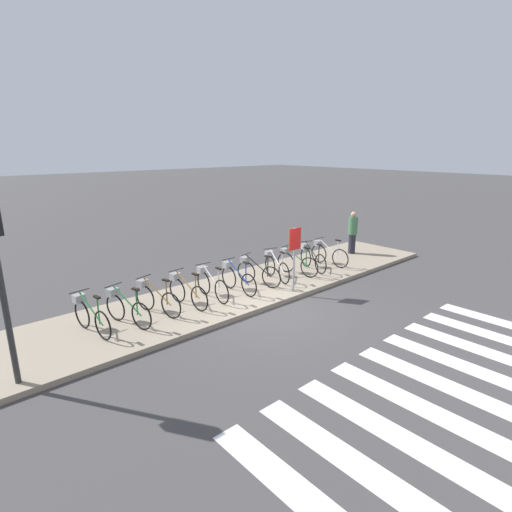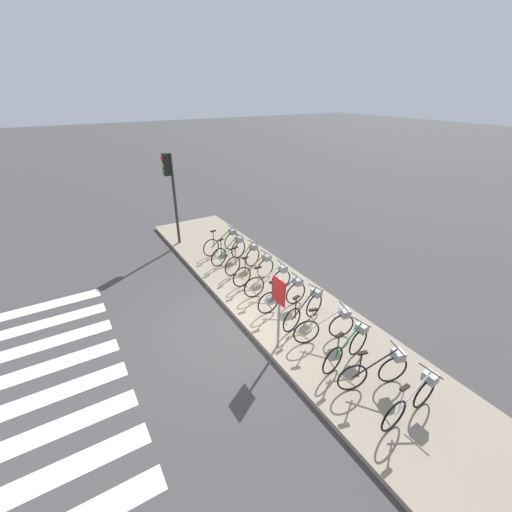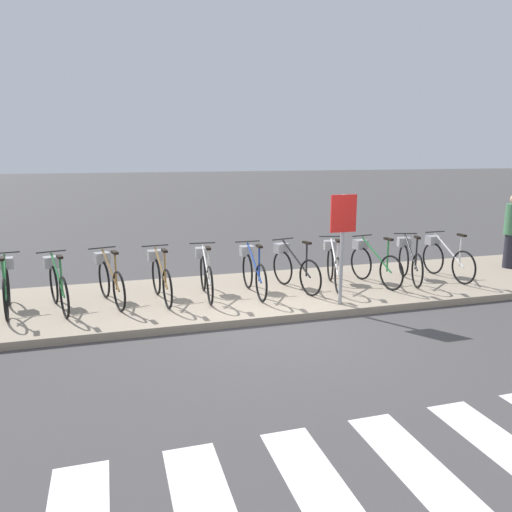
{
  "view_description": "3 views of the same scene",
  "coord_description": "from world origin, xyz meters",
  "px_view_note": "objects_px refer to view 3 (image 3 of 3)",
  "views": [
    {
      "loc": [
        -6.56,
        -6.9,
        4.04
      ],
      "look_at": [
        0.71,
        1.29,
        1.04
      ],
      "focal_mm": 28.0,
      "sensor_mm": 36.0,
      "label": 1
    },
    {
      "loc": [
        6.28,
        -3.31,
        5.52
      ],
      "look_at": [
        -1.13,
        1.12,
        1.24
      ],
      "focal_mm": 24.0,
      "sensor_mm": 36.0,
      "label": 2
    },
    {
      "loc": [
        -2.35,
        -6.89,
        2.58
      ],
      "look_at": [
        -0.08,
        0.76,
        0.92
      ],
      "focal_mm": 35.0,
      "sensor_mm": 36.0,
      "label": 3
    }
  ],
  "objects_px": {
    "parked_bicycle_7": "(333,263)",
    "parked_bicycle_10": "(445,257)",
    "parked_bicycle_3": "(160,275)",
    "sign_post": "(343,230)",
    "parked_bicycle_4": "(205,272)",
    "parked_bicycle_5": "(253,270)",
    "parked_bicycle_0": "(6,285)",
    "parked_bicycle_8": "(372,262)",
    "parked_bicycle_2": "(109,278)",
    "parked_bicycle_9": "(409,259)",
    "parked_bicycle_1": "(57,283)",
    "parked_bicycle_6": "(293,266)",
    "pedestrian": "(512,230)"
  },
  "relations": [
    {
      "from": "parked_bicycle_0",
      "to": "parked_bicycle_5",
      "type": "height_order",
      "value": "same"
    },
    {
      "from": "parked_bicycle_5",
      "to": "parked_bicycle_9",
      "type": "xyz_separation_m",
      "value": [
        3.16,
        -0.01,
        0.0
      ]
    },
    {
      "from": "parked_bicycle_4",
      "to": "parked_bicycle_10",
      "type": "height_order",
      "value": "same"
    },
    {
      "from": "parked_bicycle_0",
      "to": "parked_bicycle_5",
      "type": "relative_size",
      "value": 0.99
    },
    {
      "from": "parked_bicycle_2",
      "to": "parked_bicycle_3",
      "type": "height_order",
      "value": "same"
    },
    {
      "from": "parked_bicycle_2",
      "to": "parked_bicycle_3",
      "type": "distance_m",
      "value": 0.83
    },
    {
      "from": "parked_bicycle_5",
      "to": "parked_bicycle_8",
      "type": "distance_m",
      "value": 2.37
    },
    {
      "from": "parked_bicycle_1",
      "to": "parked_bicycle_9",
      "type": "relative_size",
      "value": 1.01
    },
    {
      "from": "parked_bicycle_2",
      "to": "pedestrian",
      "type": "height_order",
      "value": "pedestrian"
    },
    {
      "from": "parked_bicycle_3",
      "to": "pedestrian",
      "type": "bearing_deg",
      "value": 2.08
    },
    {
      "from": "parked_bicycle_6",
      "to": "parked_bicycle_8",
      "type": "bearing_deg",
      "value": -2.84
    },
    {
      "from": "parked_bicycle_7",
      "to": "parked_bicycle_10",
      "type": "height_order",
      "value": "same"
    },
    {
      "from": "parked_bicycle_1",
      "to": "sign_post",
      "type": "xyz_separation_m",
      "value": [
        4.43,
        -1.07,
        0.81
      ]
    },
    {
      "from": "parked_bicycle_7",
      "to": "parked_bicycle_8",
      "type": "relative_size",
      "value": 0.98
    },
    {
      "from": "parked_bicycle_1",
      "to": "parked_bicycle_10",
      "type": "relative_size",
      "value": 0.97
    },
    {
      "from": "parked_bicycle_0",
      "to": "parked_bicycle_8",
      "type": "height_order",
      "value": "same"
    },
    {
      "from": "parked_bicycle_10",
      "to": "parked_bicycle_5",
      "type": "bearing_deg",
      "value": 179.86
    },
    {
      "from": "parked_bicycle_7",
      "to": "parked_bicycle_3",
      "type": "bearing_deg",
      "value": -179.5
    },
    {
      "from": "parked_bicycle_7",
      "to": "sign_post",
      "type": "height_order",
      "value": "sign_post"
    },
    {
      "from": "parked_bicycle_4",
      "to": "parked_bicycle_9",
      "type": "bearing_deg",
      "value": -1.23
    },
    {
      "from": "parked_bicycle_5",
      "to": "parked_bicycle_10",
      "type": "height_order",
      "value": "same"
    },
    {
      "from": "parked_bicycle_8",
      "to": "sign_post",
      "type": "bearing_deg",
      "value": -138.09
    },
    {
      "from": "parked_bicycle_4",
      "to": "sign_post",
      "type": "xyz_separation_m",
      "value": [
        2.03,
        -1.13,
        0.81
      ]
    },
    {
      "from": "parked_bicycle_3",
      "to": "parked_bicycle_7",
      "type": "height_order",
      "value": "same"
    },
    {
      "from": "parked_bicycle_8",
      "to": "parked_bicycle_5",
      "type": "bearing_deg",
      "value": 179.9
    },
    {
      "from": "parked_bicycle_3",
      "to": "parked_bicycle_5",
      "type": "bearing_deg",
      "value": -2.15
    },
    {
      "from": "parked_bicycle_3",
      "to": "parked_bicycle_2",
      "type": "bearing_deg",
      "value": 175.75
    },
    {
      "from": "parked_bicycle_4",
      "to": "parked_bicycle_5",
      "type": "xyz_separation_m",
      "value": [
        0.83,
        -0.07,
        0.0
      ]
    },
    {
      "from": "parked_bicycle_7",
      "to": "parked_bicycle_9",
      "type": "xyz_separation_m",
      "value": [
        1.56,
        -0.1,
        0.0
      ]
    },
    {
      "from": "parked_bicycle_1",
      "to": "parked_bicycle_10",
      "type": "bearing_deg",
      "value": -0.18
    },
    {
      "from": "parked_bicycle_7",
      "to": "parked_bicycle_8",
      "type": "distance_m",
      "value": 0.78
    },
    {
      "from": "parked_bicycle_1",
      "to": "sign_post",
      "type": "height_order",
      "value": "sign_post"
    },
    {
      "from": "parked_bicycle_5",
      "to": "parked_bicycle_1",
      "type": "bearing_deg",
      "value": 179.76
    },
    {
      "from": "pedestrian",
      "to": "parked_bicycle_9",
      "type": "bearing_deg",
      "value": -172.81
    },
    {
      "from": "parked_bicycle_4",
      "to": "parked_bicycle_1",
      "type": "bearing_deg",
      "value": -178.54
    },
    {
      "from": "parked_bicycle_7",
      "to": "parked_bicycle_8",
      "type": "height_order",
      "value": "same"
    },
    {
      "from": "parked_bicycle_5",
      "to": "parked_bicycle_10",
      "type": "xyz_separation_m",
      "value": [
        3.98,
        -0.01,
        0.0
      ]
    },
    {
      "from": "parked_bicycle_2",
      "to": "parked_bicycle_7",
      "type": "xyz_separation_m",
      "value": [
        4.03,
        -0.03,
        0.0
      ]
    },
    {
      "from": "parked_bicycle_5",
      "to": "parked_bicycle_7",
      "type": "relative_size",
      "value": 1.03
    },
    {
      "from": "parked_bicycle_1",
      "to": "parked_bicycle_5",
      "type": "bearing_deg",
      "value": -0.24
    },
    {
      "from": "parked_bicycle_3",
      "to": "parked_bicycle_4",
      "type": "xyz_separation_m",
      "value": [
        0.78,
        0.01,
        0.0
      ]
    },
    {
      "from": "parked_bicycle_8",
      "to": "parked_bicycle_9",
      "type": "bearing_deg",
      "value": -0.52
    },
    {
      "from": "parked_bicycle_2",
      "to": "parked_bicycle_4",
      "type": "distance_m",
      "value": 1.6
    },
    {
      "from": "parked_bicycle_2",
      "to": "parked_bicycle_3",
      "type": "bearing_deg",
      "value": -4.25
    },
    {
      "from": "parked_bicycle_6",
      "to": "parked_bicycle_9",
      "type": "height_order",
      "value": "same"
    },
    {
      "from": "parked_bicycle_6",
      "to": "parked_bicycle_10",
      "type": "bearing_deg",
      "value": -1.5
    },
    {
      "from": "pedestrian",
      "to": "parked_bicycle_10",
      "type": "bearing_deg",
      "value": -169.87
    },
    {
      "from": "parked_bicycle_6",
      "to": "parked_bicycle_7",
      "type": "height_order",
      "value": "same"
    },
    {
      "from": "parked_bicycle_0",
      "to": "parked_bicycle_3",
      "type": "bearing_deg",
      "value": -1.38
    },
    {
      "from": "parked_bicycle_3",
      "to": "sign_post",
      "type": "height_order",
      "value": "sign_post"
    }
  ]
}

